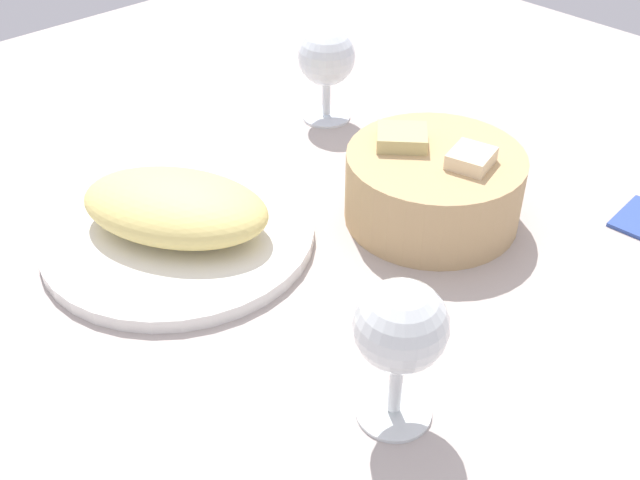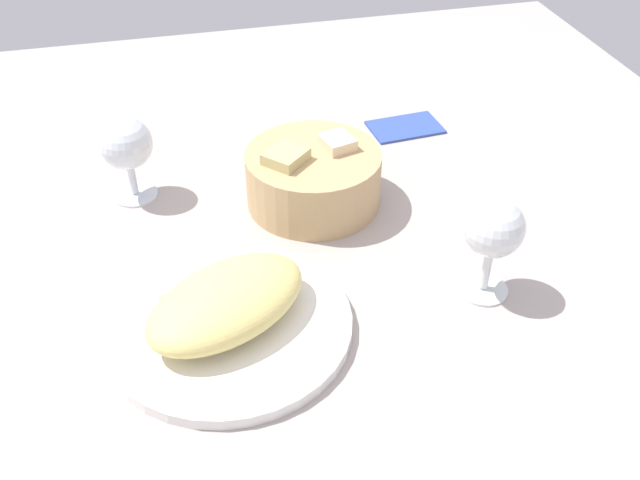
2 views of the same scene
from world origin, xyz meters
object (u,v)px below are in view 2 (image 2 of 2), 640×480
object	(u,v)px
wine_glass_near	(493,232)
plate	(229,325)
folded_napkin	(405,126)
bread_basket	(313,177)
wine_glass_far	(126,147)

from	to	relation	value
wine_glass_near	plate	bearing A→B (deg)	178.59
folded_napkin	wine_glass_near	bearing A→B (deg)	-100.04
bread_basket	wine_glass_near	distance (cm)	26.90
plate	bread_basket	xyz separation A→B (cm)	(14.42, 21.18, 3.24)
bread_basket	wine_glass_near	world-z (taller)	wine_glass_near
folded_napkin	bread_basket	bearing A→B (deg)	-144.12
plate	folded_napkin	bearing A→B (deg)	48.28
wine_glass_near	folded_napkin	world-z (taller)	wine_glass_near
bread_basket	wine_glass_far	world-z (taller)	wine_glass_far
plate	folded_napkin	xyz separation A→B (cm)	(33.00, 37.01, -0.30)
plate	wine_glass_far	bearing A→B (deg)	107.12
bread_basket	folded_napkin	world-z (taller)	bread_basket
wine_glass_far	bread_basket	bearing A→B (deg)	-17.37
wine_glass_near	wine_glass_far	size ratio (longest dim) A/B	1.07
plate	wine_glass_near	size ratio (longest dim) A/B	2.14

